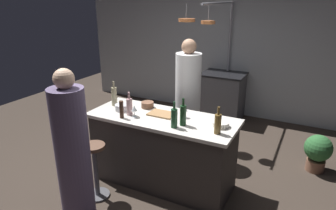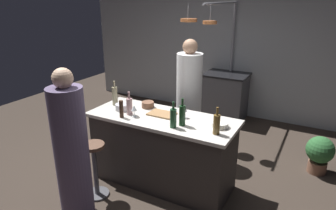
# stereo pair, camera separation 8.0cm
# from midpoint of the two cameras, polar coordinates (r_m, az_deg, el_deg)

# --- Properties ---
(ground_plane) EXTENTS (9.00, 9.00, 0.00)m
(ground_plane) POSITION_cam_midpoint_polar(r_m,az_deg,el_deg) (4.01, -1.60, -14.22)
(ground_plane) COLOR #382D26
(back_wall) EXTENTS (6.40, 0.16, 2.60)m
(back_wall) POSITION_cam_midpoint_polar(r_m,az_deg,el_deg) (6.05, 11.54, 10.48)
(back_wall) COLOR #9EA3A8
(back_wall) RESTS_ON ground_plane
(kitchen_island) EXTENTS (1.80, 0.72, 0.90)m
(kitchen_island) POSITION_cam_midpoint_polar(r_m,az_deg,el_deg) (3.78, -1.67, -8.53)
(kitchen_island) COLOR #332D2B
(kitchen_island) RESTS_ON ground_plane
(stove_range) EXTENTS (0.80, 0.64, 0.89)m
(stove_range) POSITION_cam_midpoint_polar(r_m,az_deg,el_deg) (5.88, 9.88, 1.73)
(stove_range) COLOR #47474C
(stove_range) RESTS_ON ground_plane
(chef) EXTENTS (0.36, 0.36, 1.71)m
(chef) POSITION_cam_midpoint_polar(r_m,az_deg,el_deg) (4.35, 3.22, 0.34)
(chef) COLOR white
(chef) RESTS_ON ground_plane
(bar_stool_left) EXTENTS (0.28, 0.28, 0.68)m
(bar_stool_left) POSITION_cam_midpoint_polar(r_m,az_deg,el_deg) (3.66, -14.21, -11.59)
(bar_stool_left) COLOR #4C4C51
(bar_stool_left) RESTS_ON ground_plane
(guest_left) EXTENTS (0.35, 0.35, 1.64)m
(guest_left) POSITION_cam_midpoint_polar(r_m,az_deg,el_deg) (3.22, -18.28, -8.82)
(guest_left) COLOR #594C6B
(guest_left) RESTS_ON ground_plane
(overhead_pot_rack) EXTENTS (0.58, 1.55, 2.17)m
(overhead_pot_rack) POSITION_cam_midpoint_polar(r_m,az_deg,el_deg) (5.19, 8.24, 12.91)
(overhead_pot_rack) COLOR gray
(overhead_pot_rack) RESTS_ON ground_plane
(potted_plant) EXTENTS (0.36, 0.36, 0.52)m
(potted_plant) POSITION_cam_midpoint_polar(r_m,az_deg,el_deg) (4.53, 26.08, -7.82)
(potted_plant) COLOR brown
(potted_plant) RESTS_ON ground_plane
(cutting_board) EXTENTS (0.32, 0.22, 0.02)m
(cutting_board) POSITION_cam_midpoint_polar(r_m,az_deg,el_deg) (3.64, -1.80, -1.71)
(cutting_board) COLOR #997047
(cutting_board) RESTS_ON kitchen_island
(pepper_mill) EXTENTS (0.05, 0.05, 0.21)m
(pepper_mill) POSITION_cam_midpoint_polar(r_m,az_deg,el_deg) (3.56, -9.45, -0.84)
(pepper_mill) COLOR #382319
(pepper_mill) RESTS_ON kitchen_island
(wine_bottle_rose) EXTENTS (0.07, 0.07, 0.29)m
(wine_bottle_rose) POSITION_cam_midpoint_polar(r_m,az_deg,el_deg) (3.64, -7.96, -0.25)
(wine_bottle_rose) COLOR #B78C8E
(wine_bottle_rose) RESTS_ON kitchen_island
(wine_bottle_red) EXTENTS (0.07, 0.07, 0.31)m
(wine_bottle_red) POSITION_cam_midpoint_polar(r_m,az_deg,el_deg) (3.31, 2.17, -1.88)
(wine_bottle_red) COLOR #143319
(wine_bottle_red) RESTS_ON kitchen_island
(wine_bottle_white) EXTENTS (0.07, 0.07, 0.33)m
(wine_bottle_white) POSITION_cam_midpoint_polar(r_m,az_deg,el_deg) (3.99, -10.73, 1.68)
(wine_bottle_white) COLOR gray
(wine_bottle_white) RESTS_ON kitchen_island
(wine_bottle_green) EXTENTS (0.07, 0.07, 0.30)m
(wine_bottle_green) POSITION_cam_midpoint_polar(r_m,az_deg,el_deg) (3.26, 0.47, -2.43)
(wine_bottle_green) COLOR #193D23
(wine_bottle_green) RESTS_ON kitchen_island
(wine_bottle_amber) EXTENTS (0.07, 0.07, 0.29)m
(wine_bottle_amber) POSITION_cam_midpoint_polar(r_m,az_deg,el_deg) (3.15, 8.70, -3.49)
(wine_bottle_amber) COLOR brown
(wine_bottle_amber) RESTS_ON kitchen_island
(wine_glass_near_right_guest) EXTENTS (0.07, 0.07, 0.15)m
(wine_glass_near_right_guest) POSITION_cam_midpoint_polar(r_m,az_deg,el_deg) (3.56, -7.08, -0.73)
(wine_glass_near_right_guest) COLOR silver
(wine_glass_near_right_guest) RESTS_ON kitchen_island
(wine_glass_by_chef) EXTENTS (0.07, 0.07, 0.15)m
(wine_glass_by_chef) POSITION_cam_midpoint_polar(r_m,az_deg,el_deg) (3.52, 2.51, -0.81)
(wine_glass_by_chef) COLOR silver
(wine_glass_by_chef) RESTS_ON kitchen_island
(mixing_bowl_wooden) EXTENTS (0.16, 0.16, 0.08)m
(mixing_bowl_wooden) POSITION_cam_midpoint_polar(r_m,az_deg,el_deg) (3.87, -4.50, 0.04)
(mixing_bowl_wooden) COLOR brown
(mixing_bowl_wooden) RESTS_ON kitchen_island
(mixing_bowl_steel) EXTENTS (0.18, 0.18, 0.08)m
(mixing_bowl_steel) POSITION_cam_midpoint_polar(r_m,az_deg,el_deg) (3.82, -9.30, -0.44)
(mixing_bowl_steel) COLOR #B7B7BC
(mixing_bowl_steel) RESTS_ON kitchen_island
(mixing_bowl_ceramic) EXTENTS (0.18, 0.18, 0.06)m
(mixing_bowl_ceramic) POSITION_cam_midpoint_polar(r_m,az_deg,el_deg) (3.35, 9.27, -3.63)
(mixing_bowl_ceramic) COLOR silver
(mixing_bowl_ceramic) RESTS_ON kitchen_island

